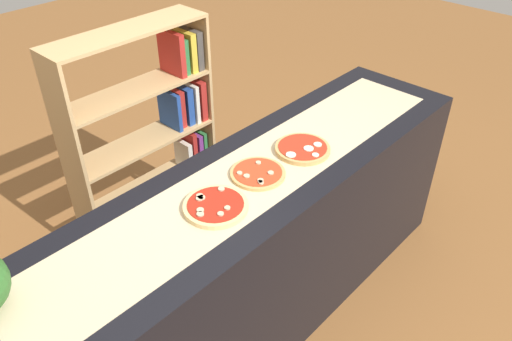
{
  "coord_description": "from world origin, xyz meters",
  "views": [
    {
      "loc": [
        -1.31,
        -1.22,
        2.24
      ],
      "look_at": [
        0.0,
        0.0,
        0.96
      ],
      "focal_mm": 35.11,
      "sensor_mm": 36.0,
      "label": 1
    }
  ],
  "objects_px": {
    "pizza_mushroom_0": "(215,206)",
    "pizza_mushroom_1": "(258,173)",
    "bookshelf": "(161,129)",
    "pizza_mozzarella_2": "(303,149)"
  },
  "relations": [
    {
      "from": "pizza_mushroom_1",
      "to": "bookshelf",
      "type": "bearing_deg",
      "value": 78.8
    },
    {
      "from": "pizza_mushroom_0",
      "to": "pizza_mushroom_1",
      "type": "distance_m",
      "value": 0.29
    },
    {
      "from": "pizza_mushroom_0",
      "to": "pizza_mozzarella_2",
      "type": "distance_m",
      "value": 0.57
    },
    {
      "from": "pizza_mushroom_1",
      "to": "bookshelf",
      "type": "distance_m",
      "value": 1.02
    },
    {
      "from": "bookshelf",
      "to": "pizza_mushroom_1",
      "type": "bearing_deg",
      "value": -101.2
    },
    {
      "from": "pizza_mozzarella_2",
      "to": "bookshelf",
      "type": "distance_m",
      "value": 1.03
    },
    {
      "from": "pizza_mushroom_0",
      "to": "bookshelf",
      "type": "height_order",
      "value": "bookshelf"
    },
    {
      "from": "pizza_mushroom_1",
      "to": "pizza_mozzarella_2",
      "type": "xyz_separation_m",
      "value": [
        0.29,
        -0.02,
        0.0
      ]
    },
    {
      "from": "pizza_mushroom_0",
      "to": "pizza_mushroom_1",
      "type": "bearing_deg",
      "value": 6.28
    },
    {
      "from": "bookshelf",
      "to": "pizza_mozzarella_2",
      "type": "bearing_deg",
      "value": -84.56
    }
  ]
}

